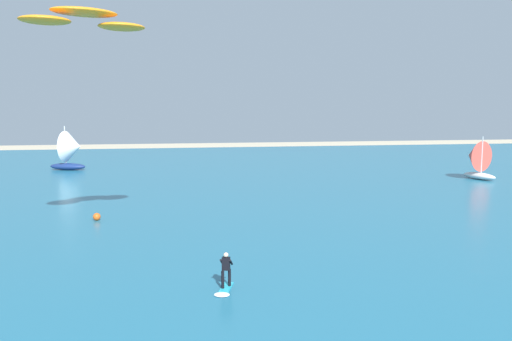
% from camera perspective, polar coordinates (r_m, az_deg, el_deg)
% --- Properties ---
extents(ocean, '(160.00, 90.00, 0.10)m').
position_cam_1_polar(ocean, '(59.01, -4.74, -1.00)').
color(ocean, '#236B89').
rests_on(ocean, ground).
extents(kitesurfer, '(1.14, 2.03, 1.67)m').
position_cam_1_polar(kitesurfer, '(23.98, -3.40, -11.55)').
color(kitesurfer, '#26B2CC').
rests_on(kitesurfer, ocean).
extents(kite, '(7.42, 5.00, 1.08)m').
position_cam_1_polar(kite, '(32.28, -18.30, 15.51)').
color(kite, orange).
extents(sailboat_center_horizon, '(5.07, 4.48, 5.69)m').
position_cam_1_polar(sailboat_center_horizon, '(70.96, -19.55, 2.14)').
color(sailboat_center_horizon, navy).
rests_on(sailboat_center_horizon, ocean).
extents(sailboat_far_left, '(3.84, 4.33, 4.87)m').
position_cam_1_polar(sailboat_far_left, '(64.01, 22.99, 1.15)').
color(sailboat_far_left, silver).
rests_on(sailboat_far_left, ocean).
extents(marker_buoy, '(0.55, 0.55, 0.55)m').
position_cam_1_polar(marker_buoy, '(39.51, -17.08, -4.87)').
color(marker_buoy, '#E55919').
rests_on(marker_buoy, ocean).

